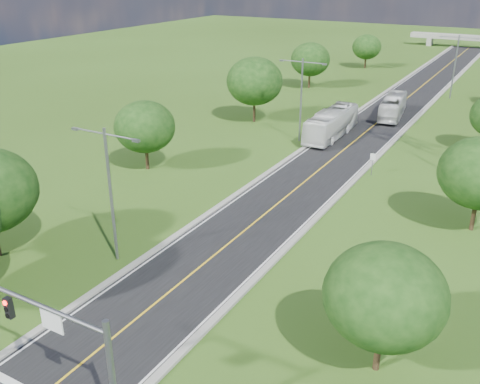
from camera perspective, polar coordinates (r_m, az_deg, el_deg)
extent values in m
plane|color=#2F4B15|center=(78.34, 14.88, 7.52)|extent=(260.00, 260.00, 0.00)
cube|color=black|center=(83.98, 16.02, 8.44)|extent=(8.00, 150.00, 0.06)
cube|color=gray|center=(85.02, 13.24, 8.95)|extent=(0.50, 150.00, 0.22)
cube|color=gray|center=(83.11, 18.87, 8.00)|extent=(0.50, 150.00, 0.22)
cylinder|color=slate|center=(25.15, -21.17, -10.95)|extent=(8.40, 0.20, 0.20)
cube|color=black|center=(26.89, -23.41, -11.27)|extent=(0.35, 0.28, 1.05)
cylinder|color=#FF140C|center=(26.63, -23.81, -10.79)|extent=(0.24, 0.06, 0.24)
cube|color=white|center=(24.81, -19.44, -12.86)|extent=(1.25, 0.06, 1.00)
cylinder|color=slate|center=(56.38, 13.93, 2.89)|extent=(0.08, 0.08, 2.40)
cube|color=white|center=(56.09, 14.00, 3.65)|extent=(0.55, 0.04, 0.70)
cube|color=gray|center=(157.20, 19.59, 14.88)|extent=(1.20, 3.00, 2.00)
cube|color=gray|center=(155.48, 23.38, 14.87)|extent=(30.00, 3.00, 1.20)
cylinder|color=slate|center=(38.59, -13.59, -0.50)|extent=(0.22, 0.22, 10.00)
cylinder|color=slate|center=(37.99, -15.80, 6.29)|extent=(2.80, 0.12, 0.12)
cylinder|color=slate|center=(36.11, -12.63, 5.75)|extent=(2.80, 0.12, 0.12)
cube|color=slate|center=(38.92, -17.16, 6.45)|extent=(0.50, 0.25, 0.18)
cube|color=slate|center=(35.29, -11.03, 5.40)|extent=(0.50, 0.25, 0.18)
cylinder|color=slate|center=(65.20, 6.52, 9.63)|extent=(0.22, 0.22, 10.00)
cylinder|color=slate|center=(64.85, 5.54, 13.75)|extent=(2.80, 0.12, 0.12)
cylinder|color=slate|center=(63.76, 7.89, 13.48)|extent=(2.80, 0.12, 0.12)
cube|color=slate|center=(65.39, 4.47, 13.82)|extent=(0.50, 0.25, 0.18)
cube|color=slate|center=(63.30, 9.01, 13.30)|extent=(0.50, 0.25, 0.18)
cylinder|color=slate|center=(93.47, 21.91, 12.24)|extent=(0.22, 0.22, 10.00)
cylinder|color=slate|center=(93.04, 21.47, 15.15)|extent=(2.80, 0.12, 0.12)
cylinder|color=slate|center=(92.65, 23.22, 14.87)|extent=(2.80, 0.12, 0.12)
cube|color=slate|center=(93.26, 20.66, 15.25)|extent=(0.50, 0.25, 0.18)
cube|color=slate|center=(92.51, 24.03, 14.70)|extent=(0.50, 0.25, 0.18)
cylinder|color=black|center=(57.25, -9.89, 3.71)|extent=(0.36, 0.36, 2.70)
ellipsoid|color=#11330E|center=(56.26, -10.12, 6.88)|extent=(6.30, 6.30, 5.36)
cylinder|color=black|center=(74.17, 1.53, 8.73)|extent=(0.36, 0.36, 3.24)
ellipsoid|color=#11330E|center=(73.29, 1.57, 11.73)|extent=(7.56, 7.56, 6.43)
cylinder|color=black|center=(96.25, 7.40, 11.78)|extent=(0.36, 0.36, 2.88)
ellipsoid|color=#11330E|center=(95.63, 7.51, 13.85)|extent=(6.72, 6.72, 5.71)
cylinder|color=black|center=(117.75, 13.22, 13.35)|extent=(0.36, 0.36, 2.52)
ellipsoid|color=#11330E|center=(117.30, 13.36, 14.83)|extent=(5.88, 5.88, 5.00)
cylinder|color=black|center=(30.30, 14.52, -15.84)|extent=(0.36, 0.36, 2.70)
ellipsoid|color=#11330E|center=(28.38, 15.18, -10.63)|extent=(6.30, 6.30, 5.36)
cylinder|color=black|center=(47.25, 23.68, -2.14)|extent=(0.36, 0.36, 2.88)
imported|color=silver|center=(79.18, 16.00, 8.75)|extent=(4.00, 11.23, 3.06)
imported|color=white|center=(68.08, 9.74, 7.22)|extent=(2.99, 12.37, 3.44)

